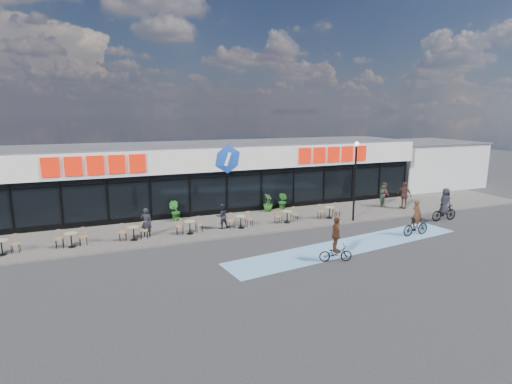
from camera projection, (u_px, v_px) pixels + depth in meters
ground at (268, 246)px, 20.58m from camera, size 120.00×120.00×0.00m
sidewalk at (239, 223)px, 24.66m from camera, size 44.00×5.00×0.10m
bike_lane at (351, 246)px, 20.66m from camera, size 14.17×4.13×0.01m
building at (214, 174)px, 29.15m from camera, size 30.60×6.57×4.75m
neighbour_building at (421, 163)px, 37.64m from camera, size 9.20×7.20×4.11m
lamp_post at (355, 174)px, 24.55m from camera, size 0.28×0.28×4.94m
bistro_set_0 at (2, 245)px, 19.07m from camera, size 1.54×0.62×0.90m
bistro_set_1 at (71, 238)px, 20.17m from camera, size 1.54×0.62×0.90m
bistro_set_2 at (133, 231)px, 21.27m from camera, size 1.54×0.62×0.90m
bistro_set_3 at (189, 225)px, 22.37m from camera, size 1.54×0.62×0.90m
bistro_set_4 at (240, 220)px, 23.47m from camera, size 1.54×0.62×0.90m
bistro_set_5 at (286, 215)px, 24.57m from camera, size 1.54×0.62×0.90m
bistro_set_6 at (329, 211)px, 25.67m from camera, size 1.54×0.62×0.90m
potted_plant_left at (175, 211)px, 25.00m from camera, size 0.87×0.84×1.24m
potted_plant_mid at (268, 203)px, 27.37m from camera, size 0.94×0.94×1.19m
potted_plant_right at (283, 201)px, 27.82m from camera, size 0.69×0.79×1.21m
patron_left at (146, 222)px, 21.74m from camera, size 0.65×0.50×1.60m
patron_right at (222, 216)px, 23.27m from camera, size 0.79×0.65×1.49m
pedestrian_a at (404, 195)px, 28.07m from camera, size 0.73×1.21×1.93m
pedestrian_b at (384, 194)px, 28.84m from camera, size 0.87×1.00×1.73m
pedestrian_c at (382, 196)px, 28.67m from camera, size 0.68×0.61×1.56m
cyclist_a at (416, 223)px, 22.25m from camera, size 1.78×0.60×2.05m
cyclist_b at (445, 208)px, 25.24m from camera, size 1.88×0.84×2.12m
cyclist_c at (336, 244)px, 18.34m from camera, size 1.62×1.06×2.13m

